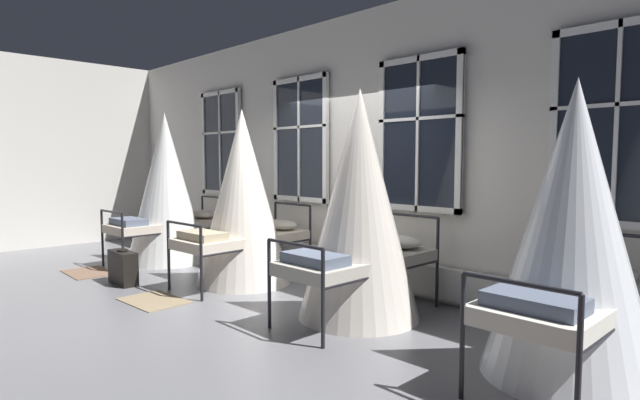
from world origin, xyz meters
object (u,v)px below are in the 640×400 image
object	(u,v)px
suitcase_dark	(123,267)
cot_third	(359,208)
cot_fourth	(572,234)
cot_second	(243,199)
cot_first	(166,190)

from	to	relation	value
suitcase_dark	cot_third	bearing A→B (deg)	22.71
cot_third	cot_fourth	size ratio (longest dim) A/B	1.06
cot_second	cot_fourth	bearing A→B (deg)	-91.52
cot_first	cot_fourth	size ratio (longest dim) A/B	1.07
cot_second	cot_fourth	size ratio (longest dim) A/B	1.03
cot_third	suitcase_dark	bearing A→B (deg)	110.78
cot_second	cot_third	xyz separation A→B (m)	(2.08, -0.02, 0.03)
cot_third	cot_fourth	world-z (taller)	cot_third
cot_second	cot_third	world-z (taller)	cot_third
cot_first	cot_fourth	xyz separation A→B (m)	(6.20, 0.05, -0.08)
cot_first	suitcase_dark	bearing A→B (deg)	-140.00
cot_second	cot_first	bearing A→B (deg)	89.65
cot_fourth	cot_first	bearing A→B (deg)	90.78
cot_fourth	cot_third	bearing A→B (deg)	91.00
cot_second	suitcase_dark	xyz separation A→B (m)	(-1.06, -1.20, -0.90)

